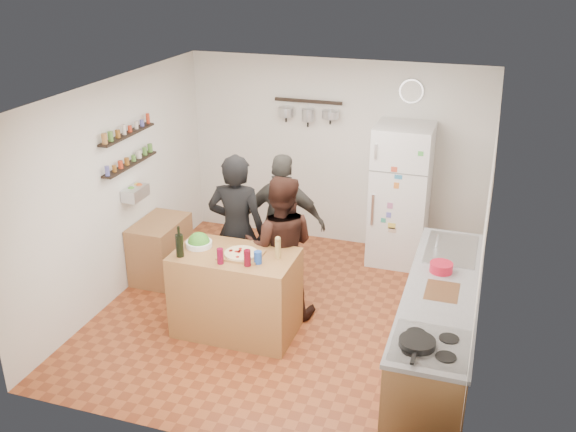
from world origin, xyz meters
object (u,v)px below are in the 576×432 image
(side_table, at_px, (161,249))
(person_center, at_px, (280,247))
(prep_island, at_px, (236,293))
(person_back, at_px, (284,224))
(person_left, at_px, (237,231))
(wine_bottle, at_px, (180,246))
(salad_bowl, at_px, (199,244))
(salt_canister, at_px, (258,257))
(counter_run, at_px, (438,332))
(skillet, at_px, (417,343))
(fridge, at_px, (400,195))
(pepper_mill, at_px, (278,249))
(wall_clock, at_px, (411,91))
(red_bowl, at_px, (441,267))

(side_table, bearing_deg, person_center, -12.16)
(prep_island, xyz_separation_m, person_back, (0.17, 1.05, 0.38))
(person_left, bearing_deg, prep_island, 103.49)
(prep_island, relative_size, person_center, 0.77)
(wine_bottle, height_order, person_back, person_back)
(person_center, relative_size, side_table, 2.02)
(salad_bowl, xyz_separation_m, wine_bottle, (-0.08, -0.27, 0.09))
(salt_canister, xyz_separation_m, person_center, (0.02, 0.61, -0.17))
(counter_run, bearing_deg, skillet, -95.74)
(counter_run, distance_m, fridge, 2.46)
(pepper_mill, distance_m, counter_run, 1.73)
(person_center, distance_m, person_back, 0.58)
(pepper_mill, bearing_deg, person_center, 106.00)
(skillet, relative_size, fridge, 0.16)
(salt_canister, height_order, person_left, person_left)
(counter_run, distance_m, skillet, 1.12)
(salad_bowl, bearing_deg, skillet, -25.06)
(prep_island, bearing_deg, salad_bowl, 173.21)
(wine_bottle, height_order, side_table, wine_bottle)
(wall_clock, bearing_deg, person_back, -127.81)
(salt_canister, distance_m, fridge, 2.56)
(fridge, bearing_deg, wall_clock, 90.00)
(salad_bowl, xyz_separation_m, wall_clock, (1.76, 2.50, 1.21))
(salad_bowl, xyz_separation_m, person_left, (0.20, 0.55, -0.05))
(wine_bottle, distance_m, person_center, 1.11)
(salt_canister, distance_m, red_bowl, 1.77)
(salad_bowl, relative_size, salt_canister, 2.15)
(prep_island, bearing_deg, wall_clock, 62.37)
(salt_canister, height_order, wall_clock, wall_clock)
(wine_bottle, relative_size, person_back, 0.14)
(fridge, relative_size, side_table, 2.25)
(counter_run, distance_m, red_bowl, 0.61)
(red_bowl, height_order, fridge, fridge)
(salad_bowl, distance_m, wall_clock, 3.29)
(wine_bottle, relative_size, counter_run, 0.09)
(counter_run, bearing_deg, pepper_mill, 175.48)
(red_bowl, xyz_separation_m, fridge, (-0.70, 1.98, -0.07))
(wine_bottle, distance_m, skillet, 2.63)
(prep_island, relative_size, red_bowl, 5.69)
(salt_canister, bearing_deg, wall_clock, 68.81)
(prep_island, distance_m, red_bowl, 2.11)
(fridge, bearing_deg, person_left, -133.82)
(red_bowl, bearing_deg, salt_canister, -168.19)
(salad_bowl, bearing_deg, red_bowl, 4.49)
(person_left, bearing_deg, salad_bowl, 63.29)
(skillet, distance_m, fridge, 3.36)
(person_center, bearing_deg, counter_run, 149.53)
(person_left, bearing_deg, skillet, 136.02)
(counter_run, bearing_deg, person_left, 163.62)
(prep_island, height_order, fridge, fridge)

